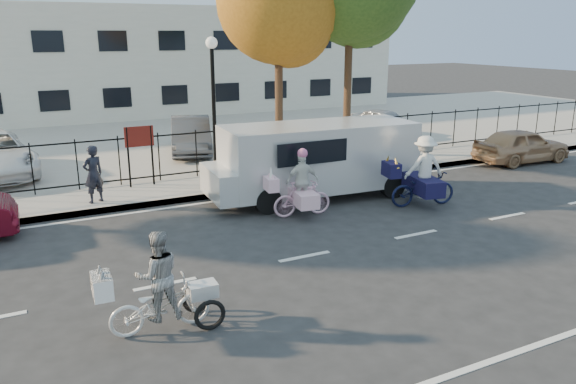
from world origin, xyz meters
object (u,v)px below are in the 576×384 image
unicorn_bike (301,191)px  lot_car_c (191,135)px  bull_bike (423,178)px  lot_car_d (385,122)px  white_van (316,158)px  lamppost (213,83)px  gold_sedan (522,145)px  pedestrian (93,174)px  zebra_trike (159,293)px

unicorn_bike → lot_car_c: unicorn_bike is taller
bull_bike → lot_car_d: bearing=-18.9°
unicorn_bike → white_van: white_van is taller
lamppost → gold_sedan: (10.89, -2.46, -2.48)m
gold_sedan → pedestrian: size_ratio=2.36×
pedestrian → lot_car_d: bearing=177.8°
gold_sedan → pedestrian: pedestrian is taller
zebra_trike → unicorn_bike: (4.74, 4.10, 0.02)m
zebra_trike → bull_bike: bearing=-64.5°
lot_car_c → lamppost: bearing=-80.4°
zebra_trike → gold_sedan: bearing=-65.4°
lamppost → unicorn_bike: size_ratio=2.40×
unicorn_bike → bull_bike: size_ratio=0.84×
lamppost → unicorn_bike: lamppost is taller
lamppost → gold_sedan: 11.43m
zebra_trike → bull_bike: bull_bike is taller
white_van → gold_sedan: (8.96, 0.54, -0.54)m
pedestrian → lamppost: bearing=173.9°
bull_bike → lot_car_c: bearing=33.7°
zebra_trike → pedestrian: 7.29m
bull_bike → lot_car_c: size_ratio=0.52×
gold_sedan → lot_car_d: bearing=16.4°
white_van → lot_car_c: white_van is taller
gold_sedan → lot_car_d: 6.41m
lot_car_c → bull_bike: bearing=-51.8°
zebra_trike → gold_sedan: zebra_trike is taller
white_van → zebra_trike: bearing=-133.5°
unicorn_bike → lamppost: bearing=17.4°
unicorn_bike → lot_car_d: bearing=-39.1°
zebra_trike → white_van: 8.06m
zebra_trike → lot_car_d: zebra_trike is taller
bull_bike → pedestrian: 8.89m
pedestrian → lot_car_c: size_ratio=0.38×
lamppost → lot_car_c: bearing=83.3°
lamppost → unicorn_bike: bearing=-80.2°
unicorn_bike → white_van: size_ratio=0.30×
zebra_trike → lot_car_d: bearing=-44.8°
zebra_trike → pedestrian: size_ratio=1.24×
pedestrian → bull_bike: bearing=131.6°
bull_bike → lot_car_d: 10.21m
white_van → pedestrian: 6.10m
white_van → lot_car_c: size_ratio=1.49×
gold_sedan → zebra_trike: bearing=114.3°
unicorn_bike → lot_car_d: 11.80m
bull_bike → lot_car_c: 9.78m
bull_bike → gold_sedan: bull_bike is taller
unicorn_bike → bull_bike: 3.46m
zebra_trike → lot_car_c: bearing=-17.0°
gold_sedan → pedestrian: (-14.76, 1.31, 0.30)m
lamppost → lot_car_d: size_ratio=1.25×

